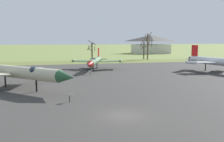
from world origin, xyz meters
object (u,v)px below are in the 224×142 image
(jet_fighter_front_right, at_px, (219,62))
(visitor_building, at_px, (151,44))
(jet_fighter_front_left, at_px, (95,61))
(info_placard_rear_right, at_px, (69,97))
(info_placard_front_left, at_px, (90,72))
(jet_fighter_rear_right, at_px, (22,72))

(jet_fighter_front_right, relative_size, visitor_building, 0.84)
(jet_fighter_front_left, height_order, info_placard_rear_right, jet_fighter_front_left)
(visitor_building, bearing_deg, info_placard_front_left, -119.93)
(jet_fighter_front_left, relative_size, jet_fighter_rear_right, 1.02)
(jet_fighter_front_left, height_order, jet_fighter_rear_right, jet_fighter_rear_right)
(info_placard_front_left, height_order, info_placard_rear_right, info_placard_rear_right)
(jet_fighter_front_right, height_order, info_placard_rear_right, jet_fighter_front_right)
(info_placard_front_left, bearing_deg, jet_fighter_front_left, 73.31)
(jet_fighter_front_left, distance_m, visitor_building, 73.19)
(info_placard_rear_right, bearing_deg, visitor_building, 63.37)
(jet_fighter_front_left, height_order, info_placard_front_left, jet_fighter_front_left)
(info_placard_front_left, height_order, jet_fighter_rear_right, jet_fighter_rear_right)
(jet_fighter_front_left, xyz_separation_m, info_placard_front_left, (-2.23, -7.45, -1.49))
(jet_fighter_rear_right, height_order, visitor_building, visitor_building)
(jet_fighter_front_right, xyz_separation_m, info_placard_rear_right, (-32.24, -18.45, -1.72))
(jet_fighter_front_right, xyz_separation_m, visitor_building, (13.40, 72.55, 2.00))
(info_placard_front_left, height_order, visitor_building, visitor_building)
(jet_fighter_front_left, distance_m, jet_fighter_front_right, 26.61)
(info_placard_front_left, relative_size, jet_fighter_front_right, 0.05)
(jet_fighter_front_right, bearing_deg, info_placard_front_left, 174.45)
(jet_fighter_front_right, relative_size, info_placard_rear_right, 16.70)
(jet_fighter_rear_right, xyz_separation_m, visitor_building, (51.53, 82.30, 1.87))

